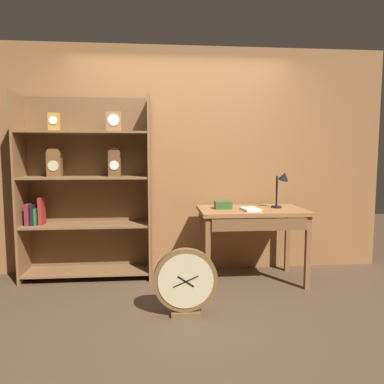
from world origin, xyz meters
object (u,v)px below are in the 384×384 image
(bookshelf, at_px, (85,190))
(toolbox_small, at_px, (223,205))
(round_clock_large, at_px, (186,282))
(open_repair_manual, at_px, (250,209))
(desk_lamp, at_px, (282,184))
(workbench, at_px, (252,218))

(bookshelf, relative_size, toolbox_small, 11.22)
(round_clock_large, bearing_deg, toolbox_small, 60.52)
(toolbox_small, bearing_deg, bookshelf, 170.30)
(open_repair_manual, bearing_deg, desk_lamp, 11.39)
(bookshelf, relative_size, workbench, 1.79)
(bookshelf, bearing_deg, toolbox_small, -9.70)
(bookshelf, bearing_deg, desk_lamp, -7.32)
(workbench, height_order, desk_lamp, desk_lamp)
(toolbox_small, xyz_separation_m, round_clock_large, (-0.46, -0.81, -0.54))
(toolbox_small, bearing_deg, round_clock_large, -119.48)
(bookshelf, distance_m, workbench, 1.84)
(bookshelf, relative_size, desk_lamp, 4.95)
(desk_lamp, bearing_deg, open_repair_manual, -160.67)
(workbench, relative_size, desk_lamp, 2.77)
(bookshelf, distance_m, round_clock_large, 1.63)
(workbench, distance_m, round_clock_large, 1.15)
(open_repair_manual, bearing_deg, workbench, 57.13)
(bookshelf, bearing_deg, open_repair_manual, -12.97)
(bookshelf, distance_m, toolbox_small, 1.52)
(bookshelf, distance_m, open_repair_manual, 1.80)
(workbench, relative_size, open_repair_manual, 5.08)
(workbench, height_order, open_repair_manual, open_repair_manual)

